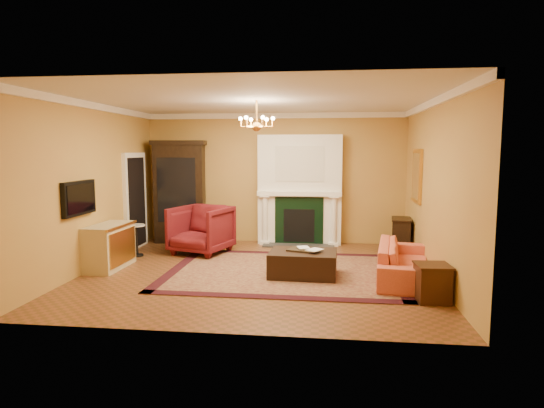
% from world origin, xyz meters
% --- Properties ---
extents(floor, '(6.00, 5.50, 0.02)m').
position_xyz_m(floor, '(0.00, 0.00, -0.01)').
color(floor, brown).
rests_on(floor, ground).
extents(ceiling, '(6.00, 5.50, 0.02)m').
position_xyz_m(ceiling, '(0.00, 0.00, 3.01)').
color(ceiling, silver).
rests_on(ceiling, wall_back).
extents(wall_back, '(6.00, 0.02, 3.00)m').
position_xyz_m(wall_back, '(0.00, 2.76, 1.50)').
color(wall_back, '#BC9643').
rests_on(wall_back, floor).
extents(wall_front, '(6.00, 0.02, 3.00)m').
position_xyz_m(wall_front, '(0.00, -2.76, 1.50)').
color(wall_front, '#BC9643').
rests_on(wall_front, floor).
extents(wall_left, '(0.02, 5.50, 3.00)m').
position_xyz_m(wall_left, '(-3.01, 0.00, 1.50)').
color(wall_left, '#BC9643').
rests_on(wall_left, floor).
extents(wall_right, '(0.02, 5.50, 3.00)m').
position_xyz_m(wall_right, '(3.01, 0.00, 1.50)').
color(wall_right, '#BC9643').
rests_on(wall_right, floor).
extents(fireplace, '(1.90, 0.70, 2.50)m').
position_xyz_m(fireplace, '(0.60, 2.57, 1.19)').
color(fireplace, white).
rests_on(fireplace, wall_back).
extents(crown_molding, '(6.00, 5.50, 0.12)m').
position_xyz_m(crown_molding, '(0.00, 0.96, 2.94)').
color(crown_molding, white).
rests_on(crown_molding, ceiling).
extents(doorway, '(0.08, 1.05, 2.10)m').
position_xyz_m(doorway, '(-2.95, 1.70, 1.05)').
color(doorway, white).
rests_on(doorway, wall_left).
extents(tv_panel, '(0.09, 0.95, 0.58)m').
position_xyz_m(tv_panel, '(-2.95, -0.60, 1.35)').
color(tv_panel, black).
rests_on(tv_panel, wall_left).
extents(gilt_mirror, '(0.06, 0.76, 1.05)m').
position_xyz_m(gilt_mirror, '(2.97, 1.40, 1.65)').
color(gilt_mirror, gold).
rests_on(gilt_mirror, wall_right).
extents(chandelier, '(0.63, 0.55, 0.53)m').
position_xyz_m(chandelier, '(-0.00, 0.00, 2.61)').
color(chandelier, gold).
rests_on(chandelier, ceiling).
extents(oriental_rug, '(4.11, 3.10, 0.02)m').
position_xyz_m(oriental_rug, '(0.46, 0.06, 0.01)').
color(oriental_rug, '#450E13').
rests_on(oriental_rug, floor).
extents(china_cabinet, '(1.18, 0.63, 2.27)m').
position_xyz_m(china_cabinet, '(-2.20, 2.49, 1.14)').
color(china_cabinet, black).
rests_on(china_cabinet, floor).
extents(wingback_armchair, '(1.33, 1.28, 1.10)m').
position_xyz_m(wingback_armchair, '(-1.39, 1.34, 0.55)').
color(wingback_armchair, maroon).
rests_on(wingback_armchair, floor).
extents(pedestal_table, '(0.36, 0.36, 0.65)m').
position_xyz_m(pedestal_table, '(-2.63, 0.93, 0.38)').
color(pedestal_table, black).
rests_on(pedestal_table, floor).
extents(commode, '(0.54, 1.10, 0.81)m').
position_xyz_m(commode, '(-2.73, -0.04, 0.41)').
color(commode, tan).
rests_on(commode, floor).
extents(coral_sofa, '(0.91, 2.15, 0.81)m').
position_xyz_m(coral_sofa, '(2.51, -0.14, 0.41)').
color(coral_sofa, '#DC5F45').
rests_on(coral_sofa, floor).
extents(end_table, '(0.47, 0.47, 0.51)m').
position_xyz_m(end_table, '(2.72, -1.25, 0.26)').
color(end_table, black).
rests_on(end_table, floor).
extents(console_table, '(0.44, 0.68, 0.71)m').
position_xyz_m(console_table, '(2.78, 1.88, 0.35)').
color(console_table, black).
rests_on(console_table, floor).
extents(leather_ottoman, '(1.16, 0.87, 0.42)m').
position_xyz_m(leather_ottoman, '(0.82, -0.18, 0.23)').
color(leather_ottoman, black).
rests_on(leather_ottoman, oriental_rug).
extents(ottoman_tray, '(0.51, 0.45, 0.03)m').
position_xyz_m(ottoman_tray, '(0.78, -0.12, 0.45)').
color(ottoman_tray, black).
rests_on(ottoman_tray, leather_ottoman).
extents(book_a, '(0.19, 0.07, 0.26)m').
position_xyz_m(book_a, '(0.73, -0.11, 0.59)').
color(book_a, gray).
rests_on(book_a, ottoman_tray).
extents(book_b, '(0.18, 0.13, 0.28)m').
position_xyz_m(book_b, '(0.93, -0.18, 0.61)').
color(book_b, gray).
rests_on(book_b, ottoman_tray).
extents(topiary_left, '(0.16, 0.16, 0.44)m').
position_xyz_m(topiary_left, '(0.01, 2.53, 1.47)').
color(topiary_left, tan).
rests_on(topiary_left, fireplace).
extents(topiary_right, '(0.14, 0.14, 0.38)m').
position_xyz_m(topiary_right, '(1.21, 2.53, 1.44)').
color(topiary_right, tan).
rests_on(topiary_right, fireplace).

